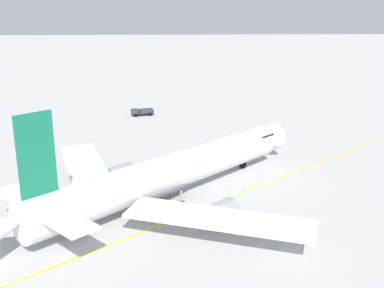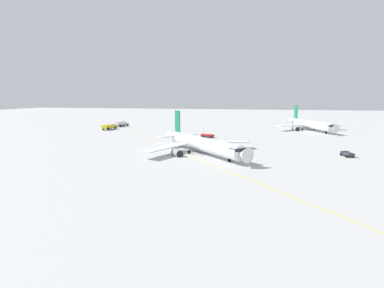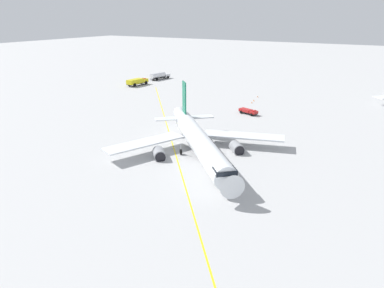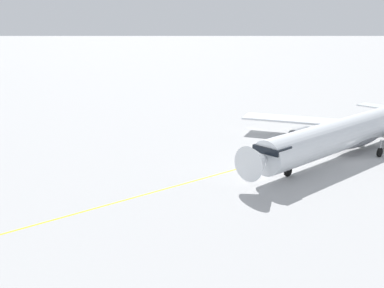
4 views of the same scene
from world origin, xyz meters
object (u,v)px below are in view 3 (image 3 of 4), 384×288
airliner_main (199,142)px  fire_tender_truck (137,81)px  safety_cone_near (252,102)px  safety_cone_far (258,96)px  ops_pickup_truck (248,111)px  fuel_tanker_truck (159,76)px  safety_cone_mid (254,100)px

airliner_main → fire_tender_truck: (-55.54, 50.61, -1.12)m
fire_tender_truck → safety_cone_near: size_ratio=17.21×
fire_tender_truck → safety_cone_far: (46.39, 3.68, -1.25)m
airliner_main → ops_pickup_truck: (-3.62, 33.00, -1.84)m
ops_pickup_truck → fuel_tanker_truck: bearing=165.4°
safety_cone_near → safety_cone_far: same height
safety_cone_near → safety_cone_far: bearing=99.9°
airliner_main → fire_tender_truck: airliner_main is taller
safety_cone_mid → safety_cone_far: same height
fuel_tanker_truck → safety_cone_far: fuel_tanker_truck is taller
fuel_tanker_truck → safety_cone_near: bearing=-105.0°
safety_cone_mid → fuel_tanker_truck: bearing=160.1°
safety_cone_near → safety_cone_mid: (-0.53, 3.01, 0.00)m
safety_cone_mid → safety_cone_far: 5.91m
airliner_main → fuel_tanker_truck: size_ratio=3.12×
safety_cone_near → safety_cone_mid: same height
safety_cone_mid → safety_cone_near: bearing=-80.1°
airliner_main → fuel_tanker_truck: airliner_main is taller
fuel_tanker_truck → safety_cone_near: 52.69m
ops_pickup_truck → fire_tender_truck: 54.84m
airliner_main → safety_cone_near: airliner_main is taller
safety_cone_near → safety_cone_far: size_ratio=1.00×
ops_pickup_truck → safety_cone_near: (-4.00, 12.47, -0.53)m
fire_tender_truck → safety_cone_far: bearing=-80.4°
safety_cone_near → safety_cone_far: (-1.54, 8.83, 0.00)m
ops_pickup_truck → safety_cone_mid: bearing=123.7°
airliner_main → safety_cone_near: bearing=146.4°
fuel_tanker_truck → safety_cone_near: size_ratio=18.33×
ops_pickup_truck → safety_cone_near: 13.11m
ops_pickup_truck → safety_cone_mid: size_ratio=10.23×
airliner_main → safety_cone_far: (-9.16, 54.29, -2.37)m
airliner_main → ops_pickup_truck: bearing=143.1°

